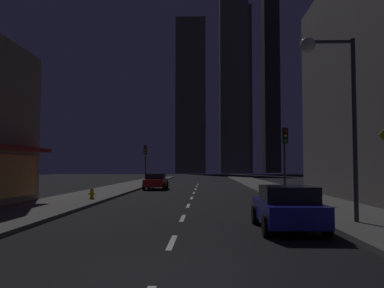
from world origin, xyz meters
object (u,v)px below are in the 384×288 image
(car_parked_near, at_px, (287,207))
(car_parked_far, at_px, (156,181))
(traffic_light_far_left, at_px, (145,156))
(traffic_light_near_right, at_px, (285,147))
(street_lamp_right, at_px, (330,83))
(fire_hydrant_far_left, at_px, (92,194))

(car_parked_near, xyz_separation_m, car_parked_far, (-7.20, 23.47, 0.00))
(traffic_light_far_left, bearing_deg, traffic_light_near_right, -60.60)
(traffic_light_near_right, xyz_separation_m, street_lamp_right, (-0.12, -9.14, 1.87))
(fire_hydrant_far_left, height_order, street_lamp_right, street_lamp_right)
(fire_hydrant_far_left, relative_size, traffic_light_near_right, 0.16)
(fire_hydrant_far_left, bearing_deg, street_lamp_right, -40.97)
(car_parked_far, bearing_deg, car_parked_near, -72.95)
(car_parked_far, height_order, traffic_light_near_right, traffic_light_near_right)
(traffic_light_far_left, xyz_separation_m, street_lamp_right, (10.88, -28.66, 1.87))
(traffic_light_near_right, distance_m, street_lamp_right, 9.34)
(street_lamp_right, bearing_deg, car_parked_near, -150.53)
(street_lamp_right, bearing_deg, traffic_light_far_left, 110.79)
(car_parked_near, relative_size, street_lamp_right, 0.64)
(car_parked_near, distance_m, traffic_light_near_right, 10.61)
(car_parked_near, bearing_deg, traffic_light_far_left, 107.05)
(car_parked_far, relative_size, street_lamp_right, 0.64)
(fire_hydrant_far_left, distance_m, traffic_light_far_left, 19.07)
(car_parked_near, height_order, fire_hydrant_far_left, car_parked_near)
(fire_hydrant_far_left, xyz_separation_m, street_lamp_right, (11.28, -9.79, 4.61))
(car_parked_far, bearing_deg, traffic_light_near_right, -55.66)
(fire_hydrant_far_left, bearing_deg, traffic_light_far_left, 88.79)
(car_parked_far, distance_m, traffic_light_near_right, 16.32)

